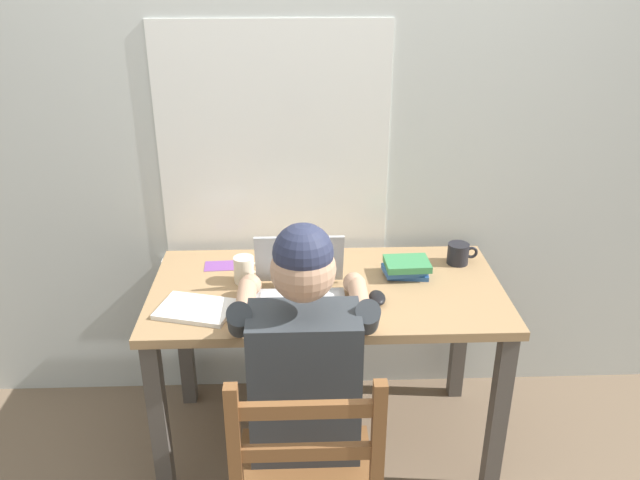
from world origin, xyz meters
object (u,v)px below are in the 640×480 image
(desk, at_px, (327,311))
(computer_mouse, at_px, (377,298))
(book_stack_main, at_px, (406,268))
(landscape_photo_print, at_px, (221,266))
(coffee_mug_white, at_px, (245,270))
(coffee_mug_dark, at_px, (459,254))
(seated_person, at_px, (304,368))
(laptop, at_px, (300,287))

(desk, bearing_deg, computer_mouse, -34.21)
(book_stack_main, height_order, landscape_photo_print, book_stack_main)
(desk, height_order, computer_mouse, computer_mouse)
(computer_mouse, xyz_separation_m, book_stack_main, (0.14, 0.20, 0.02))
(desk, height_order, coffee_mug_white, coffee_mug_white)
(coffee_mug_dark, bearing_deg, desk, -161.51)
(seated_person, xyz_separation_m, coffee_mug_dark, (0.64, 0.60, 0.11))
(coffee_mug_white, bearing_deg, seated_person, -65.19)
(desk, xyz_separation_m, coffee_mug_white, (-0.31, 0.05, 0.16))
(seated_person, distance_m, coffee_mug_dark, 0.89)
(coffee_mug_dark, height_order, landscape_photo_print, coffee_mug_dark)
(computer_mouse, bearing_deg, landscape_photo_print, 152.46)
(desk, distance_m, coffee_mug_dark, 0.60)
(coffee_mug_white, bearing_deg, book_stack_main, 2.18)
(desk, relative_size, book_stack_main, 7.11)
(seated_person, distance_m, coffee_mug_white, 0.54)
(laptop, distance_m, coffee_mug_dark, 0.71)
(computer_mouse, relative_size, coffee_mug_white, 0.86)
(computer_mouse, height_order, coffee_mug_white, coffee_mug_white)
(book_stack_main, bearing_deg, seated_person, -129.39)
(desk, relative_size, seated_person, 1.09)
(desk, distance_m, coffee_mug_white, 0.36)
(coffee_mug_white, height_order, landscape_photo_print, coffee_mug_white)
(computer_mouse, height_order, coffee_mug_dark, coffee_mug_dark)
(coffee_mug_white, bearing_deg, landscape_photo_print, 128.32)
(laptop, relative_size, landscape_photo_print, 2.54)
(seated_person, relative_size, coffee_mug_dark, 9.87)
(computer_mouse, relative_size, landscape_photo_print, 0.77)
(desk, bearing_deg, laptop, -138.37)
(seated_person, height_order, coffee_mug_dark, seated_person)
(desk, distance_m, landscape_photo_print, 0.48)
(coffee_mug_dark, distance_m, landscape_photo_print, 0.97)
(computer_mouse, bearing_deg, desk, 145.79)
(coffee_mug_white, bearing_deg, desk, -9.89)
(seated_person, height_order, coffee_mug_white, seated_person)
(coffee_mug_dark, xyz_separation_m, book_stack_main, (-0.23, -0.10, -0.01))
(seated_person, bearing_deg, computer_mouse, 47.85)
(book_stack_main, bearing_deg, desk, -166.02)
(coffee_mug_dark, bearing_deg, seated_person, -136.69)
(seated_person, distance_m, laptop, 0.35)
(computer_mouse, distance_m, landscape_photo_print, 0.68)
(desk, distance_m, computer_mouse, 0.25)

